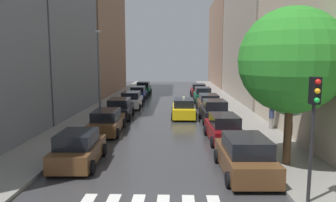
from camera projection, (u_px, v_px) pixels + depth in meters
name	position (u px, v px, depth m)	size (l,w,h in m)	color
ground_plane	(168.00, 108.00, 32.19)	(28.00, 72.00, 0.04)	#333335
sidewalk_left	(106.00, 107.00, 32.36)	(3.00, 72.00, 0.15)	gray
sidewalk_right	(231.00, 107.00, 31.99)	(3.00, 72.00, 0.15)	gray
building_left_mid	(45.00, 21.00, 28.12)	(6.00, 13.03, 16.87)	slate
building_left_far	(93.00, 21.00, 44.29)	(6.00, 18.62, 20.67)	#8C6B56
building_right_mid	(261.00, 10.00, 37.55)	(6.00, 20.18, 21.67)	#9E9384
building_right_far	(230.00, 43.00, 59.12)	(6.00, 21.50, 16.06)	#8C6B56
parked_car_left_nearest	(78.00, 149.00, 14.80)	(2.16, 4.08, 1.64)	brown
parked_car_left_second	(107.00, 122.00, 21.22)	(2.20, 4.77, 1.59)	brown
parked_car_left_third	(120.00, 109.00, 26.49)	(2.25, 4.58, 1.68)	black
parked_car_left_fourth	(131.00, 100.00, 32.14)	(2.21, 4.66, 1.65)	silver
parked_car_left_fifth	(138.00, 93.00, 38.61)	(2.05, 4.22, 1.61)	navy
parked_car_left_sixth	(144.00, 88.00, 43.91)	(2.07, 4.36, 1.81)	#0C4C2D
parked_car_right_nearest	(245.00, 156.00, 13.57)	(2.27, 4.58, 1.73)	brown
parked_car_right_second	(224.00, 129.00, 19.05)	(2.14, 4.45, 1.67)	maroon
parked_car_right_third	(214.00, 112.00, 24.81)	(2.23, 4.24, 1.78)	black
parked_car_right_fourth	(209.00, 103.00, 30.05)	(2.18, 4.80, 1.64)	brown
parked_car_right_fifth	(203.00, 95.00, 36.10)	(2.16, 4.62, 1.74)	#0C4C2D
parked_car_right_sixth	(198.00, 90.00, 42.00)	(2.14, 4.37, 1.67)	maroon
taxi_midroad	(184.00, 109.00, 26.75)	(2.08, 4.56, 1.81)	yellow
pedestrian_foreground	(272.00, 110.00, 21.57)	(0.96, 0.96, 1.90)	gray
pedestrian_near_tree	(289.00, 122.00, 16.58)	(1.12, 1.12, 2.01)	brown
street_tree_right	(292.00, 61.00, 13.97)	(4.76, 4.76, 7.19)	#513823
traffic_light_right_corner	(314.00, 112.00, 10.27)	(0.30, 0.42, 4.30)	black
lamp_post_left	(99.00, 68.00, 25.73)	(0.60, 0.28, 7.17)	#595B60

